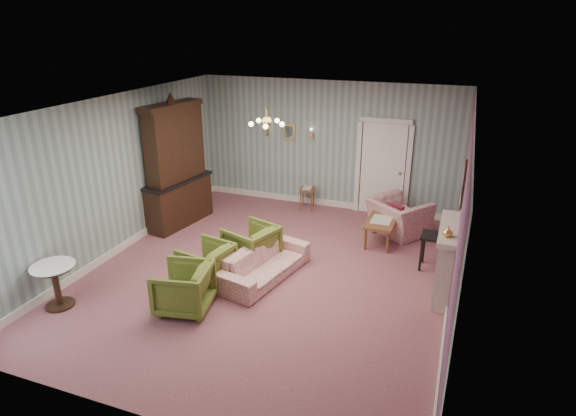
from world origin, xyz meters
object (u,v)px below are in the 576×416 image
at_px(olive_chair_a, 183,286).
at_px(fireplace, 446,260).
at_px(olive_chair_c, 251,243).
at_px(wingback_chair, 398,211).
at_px(olive_chair_b, 206,262).
at_px(side_table_black, 433,252).
at_px(coffee_table, 381,231).
at_px(dresser, 175,162).
at_px(pedestal_table, 56,286).
at_px(sofa_chintz, 265,258).

relative_size(olive_chair_a, fireplace, 0.57).
bearing_deg(olive_chair_c, wingback_chair, 153.61).
height_order(olive_chair_b, wingback_chair, wingback_chair).
bearing_deg(olive_chair_b, wingback_chair, 150.12).
distance_m(fireplace, side_table_black, 0.83).
xyz_separation_m(fireplace, side_table_black, (-0.23, 0.75, -0.26)).
relative_size(olive_chair_c, fireplace, 0.58).
xyz_separation_m(olive_chair_c, wingback_chair, (2.26, 2.28, 0.07)).
relative_size(wingback_chair, coffee_table, 1.15).
bearing_deg(olive_chair_a, coffee_table, 133.90).
bearing_deg(fireplace, dresser, 169.86).
bearing_deg(pedestal_table, coffee_table, 43.17).
bearing_deg(olive_chair_c, olive_chair_b, -7.69).
height_order(wingback_chair, pedestal_table, wingback_chair).
relative_size(fireplace, pedestal_table, 1.98).
xyz_separation_m(wingback_chair, dresser, (-4.48, -1.11, 0.89)).
bearing_deg(side_table_black, sofa_chintz, -153.89).
bearing_deg(side_table_black, olive_chair_c, -163.06).
xyz_separation_m(dresser, pedestal_table, (0.01, -3.46, -1.02)).
xyz_separation_m(olive_chair_a, sofa_chintz, (0.76, 1.33, -0.04)).
distance_m(olive_chair_b, pedestal_table, 2.28).
distance_m(olive_chair_a, coffee_table, 4.13).
relative_size(olive_chair_a, coffee_table, 0.83).
xyz_separation_m(wingback_chair, coffee_table, (-0.24, -0.60, -0.24)).
distance_m(sofa_chintz, fireplace, 2.94).
distance_m(sofa_chintz, wingback_chair, 3.23).
xyz_separation_m(fireplace, coffee_table, (-1.27, 1.50, -0.33)).
bearing_deg(dresser, sofa_chintz, -20.74).
bearing_deg(dresser, olive_chair_c, -18.23).
relative_size(sofa_chintz, pedestal_table, 2.63).
relative_size(fireplace, side_table_black, 2.16).
relative_size(olive_chair_c, sofa_chintz, 0.44).
bearing_deg(fireplace, olive_chair_a, -152.72).
bearing_deg(coffee_table, sofa_chintz, -128.18).
relative_size(olive_chair_c, dresser, 0.30).
bearing_deg(coffee_table, wingback_chair, 68.24).
distance_m(olive_chair_a, pedestal_table, 1.95).
height_order(olive_chair_a, wingback_chair, wingback_chair).
xyz_separation_m(olive_chair_a, olive_chair_b, (-0.07, 0.83, -0.02)).
height_order(dresser, fireplace, dresser).
relative_size(sofa_chintz, side_table_black, 2.86).
relative_size(olive_chair_c, side_table_black, 1.26).
bearing_deg(pedestal_table, olive_chair_b, 38.43).
relative_size(olive_chair_a, pedestal_table, 1.13).
height_order(olive_chair_a, dresser, dresser).
distance_m(olive_chair_b, side_table_black, 3.92).
xyz_separation_m(olive_chair_c, coffee_table, (2.02, 1.68, -0.16)).
distance_m(wingback_chair, side_table_black, 1.57).
xyz_separation_m(wingback_chair, pedestal_table, (-4.47, -4.57, -0.13)).
relative_size(wingback_chair, fireplace, 0.79).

